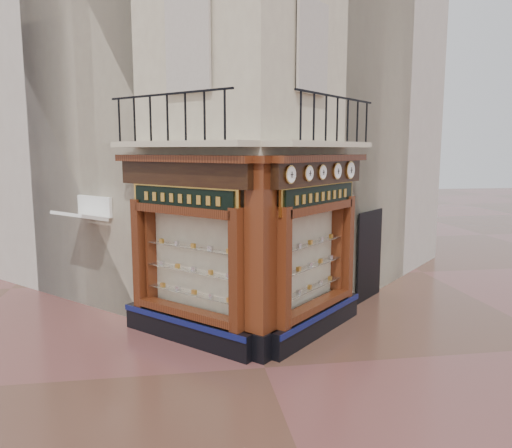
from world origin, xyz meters
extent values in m
plane|color=#523226|center=(0.00, 0.00, 0.00)|extent=(80.00, 80.00, 0.00)
cube|color=beige|center=(0.00, 6.16, 6.00)|extent=(11.31, 11.31, 12.00)
cube|color=beige|center=(-2.47, 8.63, 5.50)|extent=(11.31, 11.31, 11.00)
cube|color=beige|center=(2.47, 8.63, 5.50)|extent=(11.31, 11.31, 11.00)
cube|color=black|center=(-1.44, 1.54, 0.28)|extent=(2.72, 2.72, 0.55)
cube|color=#0E1346|center=(-1.57, 1.41, 0.49)|extent=(2.50, 2.50, 0.12)
cube|color=#39170A|center=(-0.45, 0.55, 1.77)|extent=(0.37, 0.37, 2.45)
cube|color=#39170A|center=(-2.43, 2.53, 1.77)|extent=(0.37, 0.37, 2.45)
cube|color=#FFEEC1|center=(-1.20, 1.77, 1.75)|extent=(1.80, 1.80, 2.10)
cube|color=black|center=(-1.42, 1.55, 3.60)|extent=(2.69, 2.69, 0.50)
cube|color=#39170A|center=(-1.47, 1.50, 3.91)|extent=(2.86, 2.86, 0.14)
cube|color=black|center=(1.44, 1.54, 0.28)|extent=(2.72, 2.72, 0.55)
cube|color=#0E1346|center=(1.57, 1.41, 0.49)|extent=(2.50, 2.50, 0.12)
cube|color=#39170A|center=(0.45, 0.55, 1.77)|extent=(0.37, 0.37, 2.45)
cube|color=#39170A|center=(2.43, 2.53, 1.77)|extent=(0.37, 0.37, 2.45)
cube|color=#FFEEC1|center=(1.20, 1.77, 1.75)|extent=(1.80, 1.80, 2.10)
cube|color=black|center=(1.42, 1.55, 3.60)|extent=(2.69, 2.69, 0.50)
cube|color=#39170A|center=(1.47, 1.50, 3.91)|extent=(2.86, 2.86, 0.14)
cube|color=black|center=(0.00, 0.50, 0.28)|extent=(0.78, 0.78, 0.55)
cube|color=#39170A|center=(0.00, 0.50, 2.20)|extent=(0.64, 0.64, 3.50)
cube|color=#39170A|center=(0.00, 0.50, 3.91)|extent=(0.85, 0.85, 0.14)
cube|color=beige|center=(-1.48, 1.49, 4.20)|extent=(2.97, 2.97, 0.12)
cube|color=black|center=(-1.72, 1.26, 5.15)|extent=(2.36, 2.36, 0.04)
cube|color=beige|center=(1.48, 1.49, 4.20)|extent=(2.97, 2.97, 0.12)
cube|color=black|center=(1.72, 1.26, 5.15)|extent=(2.36, 2.36, 0.04)
cylinder|color=gold|center=(0.56, 0.46, 3.62)|extent=(0.29, 0.29, 0.35)
cylinder|color=white|center=(0.58, 0.44, 3.62)|extent=(0.23, 0.23, 0.31)
cube|color=black|center=(0.59, 0.43, 3.62)|extent=(0.02, 0.02, 0.12)
cube|color=black|center=(0.59, 0.43, 3.62)|extent=(0.07, 0.07, 0.01)
cylinder|color=gold|center=(1.05, 0.95, 3.62)|extent=(0.27, 0.27, 0.33)
cylinder|color=white|center=(1.07, 0.93, 3.62)|extent=(0.21, 0.21, 0.28)
cube|color=black|center=(1.08, 0.92, 3.62)|extent=(0.02, 0.02, 0.11)
cube|color=black|center=(1.08, 0.92, 3.62)|extent=(0.07, 0.07, 0.01)
cylinder|color=gold|center=(1.44, 1.35, 3.62)|extent=(0.26, 0.26, 0.32)
cylinder|color=white|center=(1.46, 1.33, 3.62)|extent=(0.21, 0.21, 0.27)
cube|color=black|center=(1.47, 1.32, 3.62)|extent=(0.02, 0.02, 0.11)
cube|color=black|center=(1.47, 1.32, 3.62)|extent=(0.06, 0.06, 0.01)
cylinder|color=gold|center=(1.92, 1.83, 3.62)|extent=(0.29, 0.29, 0.36)
cylinder|color=white|center=(1.94, 1.81, 3.62)|extent=(0.24, 0.24, 0.31)
cube|color=black|center=(1.95, 1.80, 3.62)|extent=(0.02, 0.02, 0.12)
cube|color=black|center=(1.95, 1.80, 3.62)|extent=(0.07, 0.07, 0.01)
cylinder|color=gold|center=(2.38, 2.29, 3.62)|extent=(0.33, 0.33, 0.41)
cylinder|color=white|center=(2.41, 2.27, 3.62)|extent=(0.27, 0.27, 0.36)
cube|color=black|center=(2.42, 2.26, 3.62)|extent=(0.02, 0.02, 0.14)
cube|color=black|center=(2.42, 2.26, 3.62)|extent=(0.08, 0.08, 0.01)
cube|color=gold|center=(-1.45, 1.53, 3.10)|extent=(2.13, 2.13, 0.57)
cube|color=black|center=(-1.48, 1.50, 3.10)|extent=(1.99, 1.99, 0.43)
cube|color=gold|center=(1.45, 1.53, 3.10)|extent=(2.22, 2.22, 0.59)
cube|color=black|center=(1.48, 1.50, 3.10)|extent=(2.07, 2.07, 0.45)
camera|label=1|loc=(-1.54, -8.79, 4.09)|focal=35.00mm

